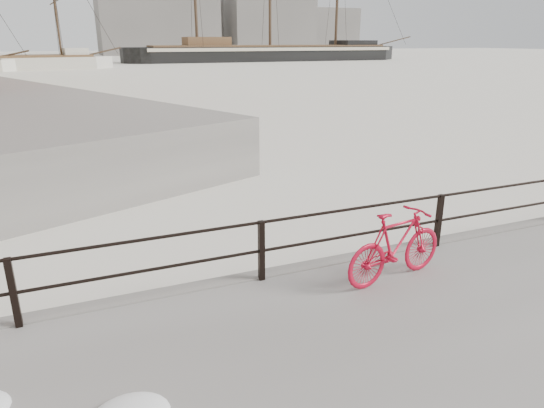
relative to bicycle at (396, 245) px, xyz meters
name	(u,v)px	position (x,y,z in m)	size (l,w,h in m)	color
ground	(428,259)	(1.54, 0.95, -0.94)	(400.00, 400.00, 0.00)	white
guardrail	(439,221)	(1.54, 0.80, -0.09)	(28.00, 0.10, 1.00)	black
bicycle	(396,245)	(0.00, 0.00, 0.00)	(1.94, 0.29, 1.17)	red
barque_black	(270,61)	(34.15, 88.17, -0.94)	(64.85, 21.23, 36.36)	black
schooner_mid	(12,70)	(-11.07, 72.60, -0.94)	(29.16, 12.34, 20.95)	beige
industrial_west	(157,21)	(21.54, 140.95, 8.06)	(32.00, 18.00, 18.00)	gray
industrial_mid	(266,13)	(56.54, 145.95, 11.06)	(26.00, 20.00, 24.00)	gray
industrial_east	(323,31)	(79.54, 150.95, 6.06)	(20.00, 16.00, 14.00)	gray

